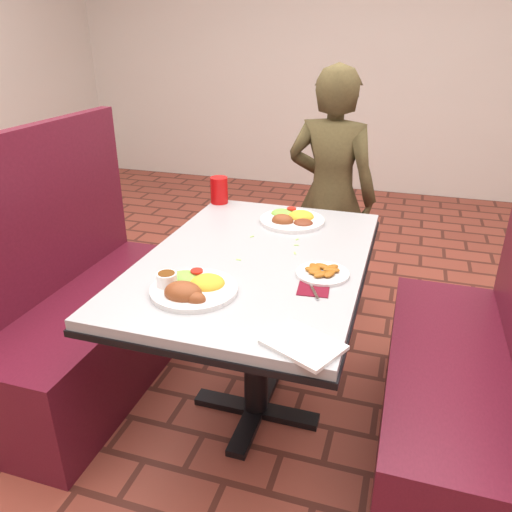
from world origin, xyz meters
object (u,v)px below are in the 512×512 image
diner_person (331,196)px  near_dinner_plate (192,284)px  booth_bench_right (463,387)px  dining_table (256,279)px  red_tumbler (219,190)px  booth_bench_left (88,318)px  plantain_plate (323,272)px  far_dinner_plate (293,216)px

diner_person → near_dinner_plate: (-0.23, -1.33, 0.09)m
booth_bench_right → near_dinner_plate: booth_bench_right is taller
diner_person → dining_table: bearing=92.2°
near_dinner_plate → red_tumbler: 0.91m
booth_bench_left → plantain_plate: size_ratio=6.53×
booth_bench_right → near_dinner_plate: bearing=-160.0°
dining_table → red_tumbler: size_ratio=9.51×
booth_bench_left → diner_person: diner_person is taller
booth_bench_right → diner_person: size_ratio=0.87×
far_dinner_plate → plantain_plate: size_ratio=1.54×
dining_table → plantain_plate: 0.30m
dining_table → plantain_plate: bearing=-17.6°
plantain_plate → dining_table: bearing=162.4°
plantain_plate → red_tumbler: (-0.63, 0.63, 0.05)m
near_dinner_plate → dining_table: bearing=71.2°
diner_person → near_dinner_plate: 1.35m
dining_table → red_tumbler: 0.68m
dining_table → far_dinner_plate: bearing=83.6°
diner_person → far_dinner_plate: size_ratio=4.88×
booth_bench_right → red_tumbler: booth_bench_right is taller
near_dinner_plate → booth_bench_right: bearing=20.0°
dining_table → far_dinner_plate: (0.04, 0.40, 0.12)m
dining_table → diner_person: (0.12, 1.00, 0.04)m
dining_table → near_dinner_plate: bearing=-108.8°
booth_bench_left → near_dinner_plate: size_ratio=4.22×
booth_bench_left → booth_bench_right: same height
booth_bench_right → red_tumbler: size_ratio=9.42×
booth_bench_right → red_tumbler: 1.37m
dining_table → booth_bench_left: 0.86m
dining_table → near_dinner_plate: (-0.11, -0.33, 0.13)m
dining_table → near_dinner_plate: size_ratio=4.26×
booth_bench_right → plantain_plate: size_ratio=6.53×
diner_person → red_tumbler: (-0.48, -0.45, 0.12)m
near_dinner_plate → diner_person: bearing=80.3°
red_tumbler → booth_bench_left: bearing=-128.6°
booth_bench_left → far_dinner_plate: 1.03m
diner_person → near_dinner_plate: bearing=89.0°
booth_bench_left → red_tumbler: (0.44, 0.55, 0.48)m
booth_bench_right → far_dinner_plate: 0.96m
dining_table → booth_bench_right: 0.86m
diner_person → plantain_plate: 1.10m
far_dinner_plate → plantain_plate: bearing=-65.1°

